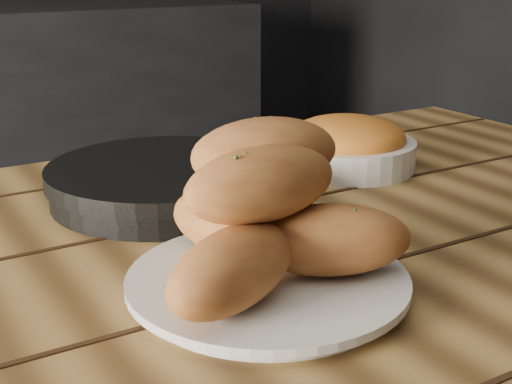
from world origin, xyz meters
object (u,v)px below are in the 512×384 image
at_px(table, 235,341).
at_px(bowl, 347,145).
at_px(plate, 268,284).
at_px(skillet, 166,181).
at_px(bread_rolls, 265,214).

relative_size(table, bowl, 7.23).
xyz_separation_m(plate, skillet, (0.03, 0.28, 0.01)).
xyz_separation_m(plate, bowl, (0.31, 0.28, 0.02)).
xyz_separation_m(table, skillet, (0.01, 0.19, 0.13)).
height_order(skillet, bowl, bowl).
bearing_deg(plate, table, 77.89).
bearing_deg(bread_rolls, table, 76.67).
bearing_deg(bread_rolls, plate, -62.93).
height_order(bread_rolls, bowl, bread_rolls).
bearing_deg(skillet, table, -92.53).
relative_size(table, plate, 5.53).
height_order(plate, bowl, bowl).
distance_m(table, bowl, 0.36).
bearing_deg(bowl, skillet, 179.16).
bearing_deg(table, plate, -102.11).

